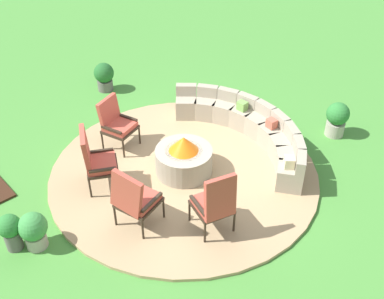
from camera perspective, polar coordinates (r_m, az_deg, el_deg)
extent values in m
plane|color=#478C38|center=(8.68, -0.98, -2.91)|extent=(24.00, 24.00, 0.00)
cylinder|color=tan|center=(8.66, -0.98, -2.76)|extent=(4.90, 4.90, 0.06)
cylinder|color=#9E937F|center=(8.49, -1.00, -1.37)|extent=(1.04, 1.04, 0.47)
cylinder|color=black|center=(8.37, -1.01, -0.25)|extent=(0.67, 0.67, 0.06)
cone|color=orange|center=(8.27, -1.03, 0.69)|extent=(0.54, 0.54, 0.28)
cube|color=#9E937F|center=(8.36, 11.80, -3.24)|extent=(0.62, 0.61, 0.43)
cube|color=#9E937F|center=(8.16, 13.10, -1.56)|extent=(0.38, 0.45, 0.24)
cube|color=#9E937F|center=(8.69, 11.65, -1.46)|extent=(0.62, 0.62, 0.43)
cube|color=#9E937F|center=(8.52, 12.88, 0.32)|extent=(0.43, 0.41, 0.24)
cube|color=#9E937F|center=(9.00, 10.93, 0.19)|extent=(0.60, 0.60, 0.43)
cube|color=#9E937F|center=(8.87, 12.04, 2.05)|extent=(0.45, 0.35, 0.24)
cube|color=#9E937F|center=(9.30, 9.71, 1.65)|extent=(0.54, 0.55, 0.43)
cube|color=#9E937F|center=(9.19, 10.68, 3.58)|extent=(0.46, 0.28, 0.24)
cube|color=#9E937F|center=(9.55, 8.10, 2.89)|extent=(0.46, 0.48, 0.43)
cube|color=#9E937F|center=(9.47, 8.90, 4.87)|extent=(0.44, 0.19, 0.24)
cube|color=#9E937F|center=(9.77, 6.18, 3.88)|extent=(0.50, 0.51, 0.43)
cube|color=#9E937F|center=(9.70, 6.79, 5.90)|extent=(0.45, 0.22, 0.24)
cube|color=#9E937F|center=(9.93, 4.02, 4.61)|extent=(0.57, 0.58, 0.43)
cube|color=#9E937F|center=(9.87, 4.43, 6.66)|extent=(0.46, 0.31, 0.24)
cube|color=#9E937F|center=(10.03, 1.70, 5.05)|extent=(0.61, 0.61, 0.43)
cube|color=#9E937F|center=(9.98, 1.91, 7.12)|extent=(0.45, 0.38, 0.24)
cube|color=#9E937F|center=(10.07, -0.70, 5.21)|extent=(0.62, 0.62, 0.43)
cube|color=#9E937F|center=(10.03, -0.70, 7.28)|extent=(0.41, 0.42, 0.24)
cube|color=#70A34C|center=(9.57, 6.13, 5.30)|extent=(0.19, 0.17, 0.18)
cube|color=#BC5B47|center=(9.10, 9.65, 3.14)|extent=(0.20, 0.18, 0.18)
cube|color=beige|center=(8.16, 11.72, -1.51)|extent=(0.26, 0.26, 0.20)
cylinder|color=#2D2319|center=(9.28, -6.40, 1.72)|extent=(0.04, 0.04, 0.38)
cylinder|color=#2D2319|center=(8.94, -8.32, 0.04)|extent=(0.04, 0.04, 0.38)
cylinder|color=#2D2319|center=(9.54, -8.87, 2.57)|extent=(0.04, 0.04, 0.38)
cylinder|color=#2D2319|center=(9.22, -10.82, 0.97)|extent=(0.04, 0.04, 0.38)
cube|color=#2D2319|center=(9.12, -8.72, 2.45)|extent=(0.69, 0.70, 0.05)
cube|color=#B24738|center=(9.08, -8.76, 2.81)|extent=(0.63, 0.64, 0.09)
cube|color=#B24738|center=(9.07, -10.06, 4.49)|extent=(0.29, 0.55, 0.60)
cube|color=#2D2319|center=(9.20, -7.87, 3.91)|extent=(0.45, 0.19, 0.04)
cube|color=#2D2319|center=(8.89, -9.77, 2.38)|extent=(0.45, 0.19, 0.04)
cylinder|color=#2D2319|center=(8.60, -9.20, -1.76)|extent=(0.04, 0.04, 0.38)
cylinder|color=#2D2319|center=(8.16, -8.81, -4.19)|extent=(0.04, 0.04, 0.38)
cylinder|color=#2D2319|center=(8.61, -12.47, -2.21)|extent=(0.04, 0.04, 0.38)
cylinder|color=#2D2319|center=(8.16, -12.27, -4.65)|extent=(0.04, 0.04, 0.38)
cube|color=#2D2319|center=(8.24, -10.86, -2.02)|extent=(0.79, 0.76, 0.05)
cube|color=#B24738|center=(8.20, -10.91, -1.64)|extent=(0.72, 0.70, 0.09)
cube|color=#B24738|center=(8.02, -12.77, -0.09)|extent=(0.56, 0.40, 0.77)
cube|color=#2D2319|center=(8.38, -11.10, -0.17)|extent=(0.26, 0.42, 0.04)
cube|color=#2D2319|center=(7.94, -10.82, -2.46)|extent=(0.26, 0.42, 0.04)
cylinder|color=#2D2319|center=(7.89, -6.73, -5.64)|extent=(0.04, 0.04, 0.38)
cylinder|color=#2D2319|center=(7.64, -3.47, -7.16)|extent=(0.04, 0.04, 0.38)
cylinder|color=#2D2319|center=(7.60, -9.32, -7.99)|extent=(0.04, 0.04, 0.38)
cylinder|color=#2D2319|center=(7.33, -6.01, -9.67)|extent=(0.04, 0.04, 0.38)
cube|color=#2D2319|center=(7.46, -6.49, -6.40)|extent=(0.72, 0.72, 0.05)
cube|color=#B24738|center=(7.41, -6.53, -6.00)|extent=(0.66, 0.67, 0.09)
cube|color=#B24738|center=(7.07, -7.96, -5.39)|extent=(0.62, 0.27, 0.76)
cube|color=#2D2319|center=(7.50, -8.15, -4.89)|extent=(0.18, 0.50, 0.04)
cube|color=#2D2319|center=(7.24, -4.92, -6.40)|extent=(0.18, 0.50, 0.04)
cylinder|color=#2D2319|center=(7.57, -0.31, -7.53)|extent=(0.04, 0.04, 0.38)
cylinder|color=#2D2319|center=(7.75, 3.13, -6.32)|extent=(0.04, 0.04, 0.38)
cylinder|color=#2D2319|center=(7.25, 1.58, -10.13)|extent=(0.04, 0.04, 0.38)
cylinder|color=#2D2319|center=(7.43, 5.14, -8.79)|extent=(0.04, 0.04, 0.38)
cube|color=#2D2319|center=(7.34, 2.43, -6.97)|extent=(0.69, 0.68, 0.05)
cube|color=#B24738|center=(7.30, 2.44, -6.57)|extent=(0.64, 0.63, 0.09)
cube|color=#B24738|center=(6.93, 3.47, -5.92)|extent=(0.28, 0.55, 0.73)
cube|color=#2D2319|center=(7.17, 0.71, -6.81)|extent=(0.48, 0.18, 0.04)
cube|color=#2D2319|center=(7.35, 4.15, -5.60)|extent=(0.48, 0.18, 0.04)
cylinder|color=#A89E8E|center=(7.70, -18.37, -10.41)|extent=(0.33, 0.33, 0.24)
sphere|color=#3D8E42|center=(7.50, -18.80, -8.85)|extent=(0.44, 0.44, 0.44)
sphere|color=#DB337A|center=(7.41, -18.76, -8.62)|extent=(0.15, 0.15, 0.15)
cylinder|color=#A89E8E|center=(10.04, 16.96, 2.46)|extent=(0.38, 0.38, 0.29)
sphere|color=#2D7A33|center=(9.85, 17.32, 4.17)|extent=(0.46, 0.46, 0.46)
cylinder|color=#605B56|center=(11.39, -10.49, 7.71)|extent=(0.36, 0.36, 0.25)
sphere|color=#236028|center=(11.24, -10.67, 9.14)|extent=(0.47, 0.47, 0.47)
cylinder|color=#605B56|center=(7.76, -20.87, -10.21)|extent=(0.25, 0.25, 0.33)
sphere|color=#2D7A33|center=(7.56, -21.36, -8.63)|extent=(0.36, 0.36, 0.36)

